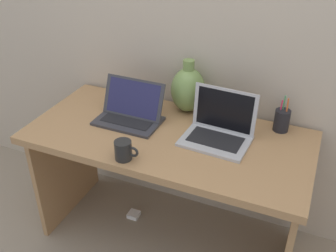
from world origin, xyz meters
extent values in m
plane|color=gray|center=(0.00, 0.00, 0.00)|extent=(6.00, 6.00, 0.00)
cube|color=#BCAD99|center=(0.00, 0.38, 1.20)|extent=(4.40, 0.04, 2.40)
cube|color=#AD7F51|center=(0.00, 0.00, 0.72)|extent=(1.47, 0.69, 0.04)
cube|color=#AD7F51|center=(-0.69, 0.00, 0.35)|extent=(0.03, 0.58, 0.70)
cube|color=#AD7F51|center=(0.69, 0.00, 0.35)|extent=(0.03, 0.58, 0.70)
cube|color=#333338|center=(-0.25, 0.03, 0.75)|extent=(0.35, 0.23, 0.01)
cube|color=black|center=(-0.25, 0.03, 0.76)|extent=(0.28, 0.14, 0.00)
cube|color=#333338|center=(-0.25, 0.10, 0.86)|extent=(0.35, 0.09, 0.20)
cube|color=#23234C|center=(-0.25, 0.10, 0.86)|extent=(0.31, 0.09, 0.18)
cube|color=#B2B2B7|center=(0.25, 0.03, 0.75)|extent=(0.34, 0.26, 0.01)
cube|color=black|center=(0.25, 0.03, 0.76)|extent=(0.27, 0.16, 0.00)
cube|color=#B2B2B7|center=(0.25, 0.14, 0.87)|extent=(0.33, 0.05, 0.23)
cube|color=black|center=(0.25, 0.14, 0.87)|extent=(0.29, 0.05, 0.20)
ellipsoid|color=#75934C|center=(0.00, 0.28, 0.87)|extent=(0.19, 0.19, 0.26)
cylinder|color=#75934C|center=(0.00, 0.28, 1.02)|extent=(0.06, 0.06, 0.06)
cylinder|color=black|center=(-0.11, -0.28, 0.79)|extent=(0.08, 0.08, 0.09)
torus|color=black|center=(-0.06, -0.28, 0.80)|extent=(0.05, 0.01, 0.05)
cylinder|color=black|center=(0.53, 0.27, 0.80)|extent=(0.08, 0.08, 0.12)
cylinder|color=orange|center=(0.54, 0.27, 0.86)|extent=(0.01, 0.02, 0.16)
cylinder|color=#D83359|center=(0.51, 0.27, 0.84)|extent=(0.01, 0.02, 0.13)
cylinder|color=#4CA566|center=(0.52, 0.29, 0.86)|extent=(0.01, 0.01, 0.16)
cube|color=white|center=(-0.27, 0.07, 0.01)|extent=(0.07, 0.07, 0.03)
camera|label=1|loc=(0.67, -1.57, 1.83)|focal=41.89mm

